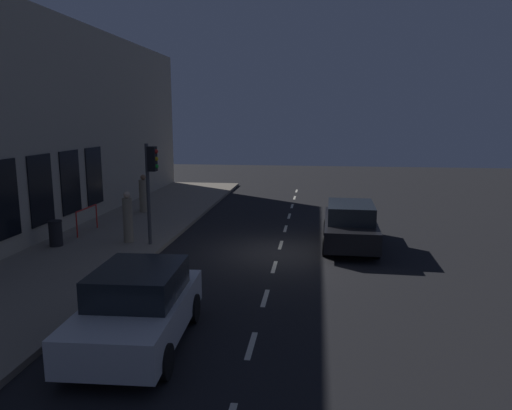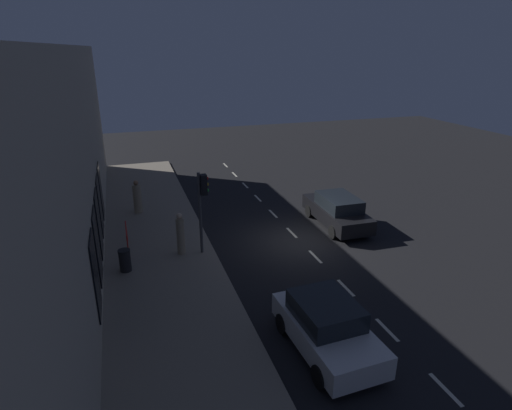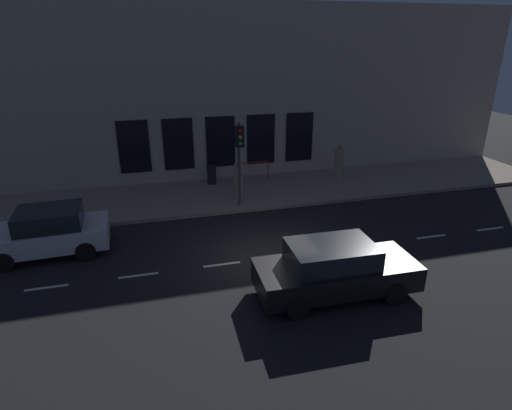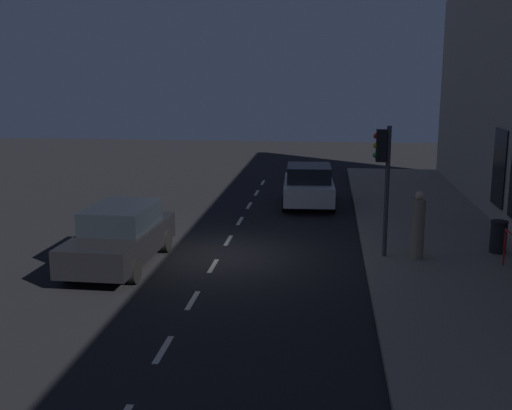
# 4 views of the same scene
# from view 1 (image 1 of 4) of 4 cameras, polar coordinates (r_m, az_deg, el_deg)

# --- Properties ---
(ground_plane) EXTENTS (60.00, 60.00, 0.00)m
(ground_plane) POSITION_cam_1_polar(r_m,az_deg,el_deg) (16.40, 2.69, -5.69)
(ground_plane) COLOR black
(sidewalk) EXTENTS (4.50, 32.00, 0.15)m
(sidewalk) POSITION_cam_1_polar(r_m,az_deg,el_deg) (17.97, -17.66, -4.50)
(sidewalk) COLOR gray
(sidewalk) RESTS_ON ground
(building_facade) EXTENTS (0.65, 32.00, 8.41)m
(building_facade) POSITION_cam_1_polar(r_m,az_deg,el_deg) (18.65, -25.57, 8.33)
(building_facade) COLOR #B2A893
(building_facade) RESTS_ON ground
(lane_centre_line) EXTENTS (0.12, 27.20, 0.01)m
(lane_centre_line) POSITION_cam_1_polar(r_m,az_deg,el_deg) (17.36, 2.96, -4.77)
(lane_centre_line) COLOR beige
(lane_centre_line) RESTS_ON ground
(traffic_light) EXTENTS (0.47, 0.32, 3.51)m
(traffic_light) POSITION_cam_1_polar(r_m,az_deg,el_deg) (16.83, -12.39, 3.68)
(traffic_light) COLOR #424244
(traffic_light) RESTS_ON sidewalk
(parked_car_0) EXTENTS (2.07, 3.94, 1.58)m
(parked_car_0) POSITION_cam_1_polar(r_m,az_deg,el_deg) (10.09, -13.88, -11.73)
(parked_car_0) COLOR silver
(parked_car_0) RESTS_ON ground
(parked_car_1) EXTENTS (1.97, 4.55, 1.58)m
(parked_car_1) POSITION_cam_1_polar(r_m,az_deg,el_deg) (17.32, 11.13, -2.31)
(parked_car_1) COLOR black
(parked_car_1) RESTS_ON ground
(pedestrian_0) EXTENTS (0.45, 0.45, 1.76)m
(pedestrian_0) POSITION_cam_1_polar(r_m,az_deg,el_deg) (23.12, -13.20, 1.19)
(pedestrian_0) COLOR gray
(pedestrian_0) RESTS_ON sidewalk
(pedestrian_1) EXTENTS (0.47, 0.47, 1.83)m
(pedestrian_1) POSITION_cam_1_polar(r_m,az_deg,el_deg) (17.57, -15.00, -1.57)
(pedestrian_1) COLOR gray
(pedestrian_1) RESTS_ON sidewalk
(trash_bin) EXTENTS (0.47, 0.47, 0.89)m
(trash_bin) POSITION_cam_1_polar(r_m,az_deg,el_deg) (17.95, -22.73, -3.11)
(trash_bin) COLOR black
(trash_bin) RESTS_ON sidewalk
(red_railing) EXTENTS (0.05, 1.68, 0.97)m
(red_railing) POSITION_cam_1_polar(r_m,az_deg,el_deg) (19.55, -19.49, -1.11)
(red_railing) COLOR red
(red_railing) RESTS_ON sidewalk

